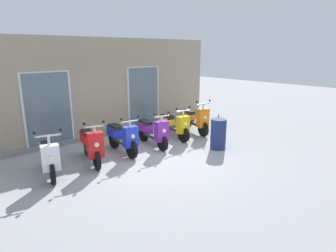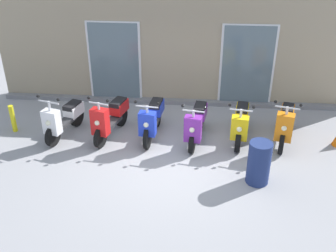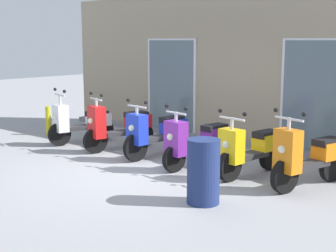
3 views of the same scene
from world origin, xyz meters
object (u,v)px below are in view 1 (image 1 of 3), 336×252
trash_bin (218,134)px  scooter_orange (195,119)px  scooter_blue (122,137)px  scooter_white (49,157)px  traffic_cone (218,120)px  scooter_yellow (174,125)px  scooter_red (91,144)px  scooter_purple (153,131)px

trash_bin → scooter_orange: bearing=64.2°
scooter_orange → trash_bin: scooter_orange is taller
scooter_blue → scooter_orange: scooter_orange is taller
scooter_white → traffic_cone: 6.56m
scooter_blue → traffic_cone: 4.43m
trash_bin → scooter_yellow: bearing=98.0°
scooter_orange → trash_bin: bearing=-115.8°
scooter_red → scooter_yellow: size_ratio=1.00×
scooter_white → scooter_blue: bearing=3.3°
trash_bin → traffic_cone: size_ratio=1.76×
scooter_blue → traffic_cone: (4.42, -0.04, -0.23)m
scooter_purple → traffic_cone: (3.36, 0.05, -0.21)m
scooter_blue → scooter_yellow: scooter_blue is taller
scooter_purple → traffic_cone: size_ratio=3.09×
scooter_white → scooter_red: scooter_white is taller
scooter_red → scooter_blue: (1.01, 0.07, -0.02)m
scooter_white → scooter_orange: (5.26, 0.14, 0.02)m
scooter_orange → traffic_cone: bearing=-2.7°
scooter_red → trash_bin: 3.69m
scooter_red → trash_bin: size_ratio=1.73×
scooter_orange → trash_bin: size_ratio=1.75×
scooter_white → scooter_blue: (2.13, 0.12, 0.02)m
scooter_yellow → scooter_orange: scooter_orange is taller
scooter_white → scooter_yellow: scooter_white is taller
scooter_purple → traffic_cone: bearing=0.9°
traffic_cone → scooter_yellow: bearing=178.2°
scooter_purple → trash_bin: size_ratio=1.75×
trash_bin → scooter_purple: bearing=129.6°
scooter_white → traffic_cone: size_ratio=2.91×
scooter_red → traffic_cone: (5.43, 0.02, -0.25)m
scooter_yellow → scooter_red: bearing=-178.3°
scooter_purple → scooter_yellow: (1.04, 0.13, -0.02)m
scooter_purple → scooter_yellow: 1.05m
scooter_yellow → scooter_blue: bearing=-179.2°
scooter_red → scooter_blue: 1.01m
scooter_white → scooter_red: bearing=2.8°
scooter_yellow → trash_bin: 1.68m
scooter_purple → scooter_orange: bearing=3.1°
scooter_blue → scooter_red: bearing=-176.3°
scooter_yellow → trash_bin: size_ratio=1.72×
scooter_blue → scooter_purple: 1.06m
traffic_cone → scooter_orange: bearing=177.3°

